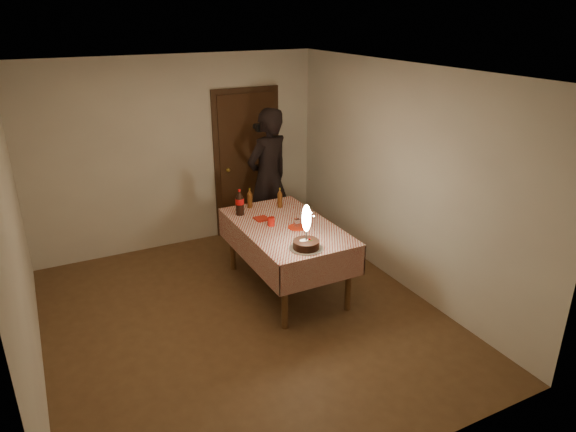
# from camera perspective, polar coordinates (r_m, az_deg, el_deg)

# --- Properties ---
(ground) EXTENTS (4.00, 4.50, 0.01)m
(ground) POSITION_cam_1_polar(r_m,az_deg,el_deg) (5.70, -4.80, -11.29)
(ground) COLOR brown
(ground) RESTS_ON ground
(room_shell) EXTENTS (4.04, 4.54, 2.62)m
(room_shell) POSITION_cam_1_polar(r_m,az_deg,el_deg) (5.07, -5.37, 5.09)
(room_shell) COLOR beige
(room_shell) RESTS_ON ground
(dining_table) EXTENTS (1.02, 1.72, 0.82)m
(dining_table) POSITION_cam_1_polar(r_m,az_deg,el_deg) (5.93, -0.22, -2.01)
(dining_table) COLOR brown
(dining_table) RESTS_ON ground
(birthday_cake) EXTENTS (0.34, 0.34, 0.48)m
(birthday_cake) POSITION_cam_1_polar(r_m,az_deg,el_deg) (5.28, 2.03, -2.45)
(birthday_cake) COLOR white
(birthday_cake) RESTS_ON dining_table
(red_plate) EXTENTS (0.22, 0.22, 0.01)m
(red_plate) POSITION_cam_1_polar(r_m,az_deg,el_deg) (5.83, 1.08, -1.24)
(red_plate) COLOR red
(red_plate) RESTS_ON dining_table
(red_cup) EXTENTS (0.08, 0.08, 0.10)m
(red_cup) POSITION_cam_1_polar(r_m,az_deg,el_deg) (5.86, -1.87, -0.62)
(red_cup) COLOR #B7150C
(red_cup) RESTS_ON dining_table
(clear_cup) EXTENTS (0.07, 0.07, 0.09)m
(clear_cup) POSITION_cam_1_polar(r_m,az_deg,el_deg) (5.84, 1.02, -0.76)
(clear_cup) COLOR white
(clear_cup) RESTS_ON dining_table
(napkin_stack) EXTENTS (0.15, 0.15, 0.02)m
(napkin_stack) POSITION_cam_1_polar(r_m,az_deg,el_deg) (6.05, -2.96, -0.30)
(napkin_stack) COLOR #B42314
(napkin_stack) RESTS_ON dining_table
(cola_bottle) EXTENTS (0.10, 0.10, 0.32)m
(cola_bottle) POSITION_cam_1_polar(r_m,az_deg,el_deg) (6.17, -5.39, 1.49)
(cola_bottle) COLOR black
(cola_bottle) RESTS_ON dining_table
(amber_bottle_left) EXTENTS (0.06, 0.06, 0.25)m
(amber_bottle_left) POSITION_cam_1_polar(r_m,az_deg,el_deg) (6.39, -4.27, 1.95)
(amber_bottle_left) COLOR #52290E
(amber_bottle_left) RESTS_ON dining_table
(amber_bottle_right) EXTENTS (0.06, 0.06, 0.25)m
(amber_bottle_right) POSITION_cam_1_polar(r_m,az_deg,el_deg) (6.39, -0.91, 1.99)
(amber_bottle_right) COLOR #52290E
(amber_bottle_right) RESTS_ON dining_table
(photographer) EXTENTS (0.82, 0.67, 1.93)m
(photographer) POSITION_cam_1_polar(r_m,az_deg,el_deg) (7.04, -2.21, 4.19)
(photographer) COLOR black
(photographer) RESTS_ON ground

